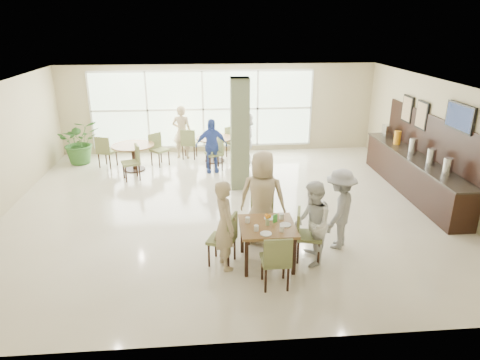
{
  "coord_description": "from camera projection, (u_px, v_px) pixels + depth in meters",
  "views": [
    {
      "loc": [
        -0.48,
        -9.12,
        4.1
      ],
      "look_at": [
        0.2,
        -1.2,
        1.1
      ],
      "focal_mm": 32.0,
      "sensor_mm": 36.0,
      "label": 1
    }
  ],
  "objects": [
    {
      "name": "ground",
      "position": [
        227.0,
        206.0,
        9.99
      ],
      "size": [
        10.0,
        10.0,
        0.0
      ],
      "primitive_type": "plane",
      "color": "beige",
      "rests_on": "ground"
    },
    {
      "name": "room_shell",
      "position": [
        226.0,
        135.0,
        9.39
      ],
      "size": [
        10.0,
        10.0,
        10.0
      ],
      "color": "white",
      "rests_on": "ground"
    },
    {
      "name": "window_bank",
      "position": [
        203.0,
        109.0,
        13.61
      ],
      "size": [
        7.0,
        0.04,
        7.0
      ],
      "color": "silver",
      "rests_on": "ground"
    },
    {
      "name": "column",
      "position": [
        240.0,
        135.0,
        10.64
      ],
      "size": [
        0.45,
        0.45,
        2.8
      ],
      "primitive_type": "cube",
      "color": "#6D7451",
      "rests_on": "ground"
    },
    {
      "name": "main_table",
      "position": [
        267.0,
        230.0,
        7.45
      ],
      "size": [
        0.96,
        0.96,
        0.75
      ],
      "color": "brown",
      "rests_on": "ground"
    },
    {
      "name": "round_table_left",
      "position": [
        133.0,
        150.0,
        12.2
      ],
      "size": [
        1.2,
        1.2,
        0.75
      ],
      "color": "brown",
      "rests_on": "ground"
    },
    {
      "name": "round_table_right",
      "position": [
        215.0,
        143.0,
        12.97
      ],
      "size": [
        1.1,
        1.1,
        0.75
      ],
      "color": "brown",
      "rests_on": "ground"
    },
    {
      "name": "chairs_main_table",
      "position": [
        266.0,
        238.0,
        7.56
      ],
      "size": [
        2.13,
        2.0,
        0.95
      ],
      "color": "olive",
      "rests_on": "ground"
    },
    {
      "name": "chairs_table_left",
      "position": [
        133.0,
        154.0,
        12.2
      ],
      "size": [
        2.13,
        1.76,
        0.95
      ],
      "color": "olive",
      "rests_on": "ground"
    },
    {
      "name": "chairs_table_right",
      "position": [
        213.0,
        146.0,
        12.99
      ],
      "size": [
        1.99,
        1.75,
        0.95
      ],
      "color": "olive",
      "rests_on": "ground"
    },
    {
      "name": "tabletop_clutter",
      "position": [
        269.0,
        222.0,
        7.38
      ],
      "size": [
        0.78,
        0.79,
        0.21
      ],
      "color": "white",
      "rests_on": "main_table"
    },
    {
      "name": "buffet_counter",
      "position": [
        414.0,
        171.0,
        10.64
      ],
      "size": [
        0.64,
        4.7,
        1.95
      ],
      "color": "black",
      "rests_on": "ground"
    },
    {
      "name": "wall_tv",
      "position": [
        460.0,
        117.0,
        9.06
      ],
      "size": [
        0.06,
        1.0,
        0.58
      ],
      "color": "black",
      "rests_on": "ground"
    },
    {
      "name": "framed_art_a",
      "position": [
        422.0,
        115.0,
        10.66
      ],
      "size": [
        0.05,
        0.55,
        0.7
      ],
      "color": "black",
      "rests_on": "ground"
    },
    {
      "name": "framed_art_b",
      "position": [
        407.0,
        109.0,
        11.41
      ],
      "size": [
        0.05,
        0.55,
        0.7
      ],
      "color": "black",
      "rests_on": "ground"
    },
    {
      "name": "potted_plant",
      "position": [
        80.0,
        142.0,
        12.76
      ],
      "size": [
        1.53,
        1.53,
        1.33
      ],
      "primitive_type": "imported",
      "rotation": [
        0.0,
        0.0,
        0.34
      ],
      "color": "#326528",
      "rests_on": "ground"
    },
    {
      "name": "teen_left",
      "position": [
        225.0,
        225.0,
        7.3
      ],
      "size": [
        0.52,
        0.66,
        1.61
      ],
      "primitive_type": "imported",
      "rotation": [
        0.0,
        0.0,
        1.83
      ],
      "color": "tan",
      "rests_on": "ground"
    },
    {
      "name": "teen_far",
      "position": [
        262.0,
        198.0,
        8.11
      ],
      "size": [
        1.0,
        0.72,
        1.84
      ],
      "primitive_type": "imported",
      "rotation": [
        0.0,
        0.0,
        2.87
      ],
      "color": "tan",
      "rests_on": "ground"
    },
    {
      "name": "teen_right",
      "position": [
        312.0,
        224.0,
        7.43
      ],
      "size": [
        0.66,
        0.81,
        1.53
      ],
      "primitive_type": "imported",
      "rotation": [
        0.0,
        0.0,
        -1.69
      ],
      "color": "white",
      "rests_on": "ground"
    },
    {
      "name": "teen_standing",
      "position": [
        340.0,
        209.0,
        7.97
      ],
      "size": [
        1.04,
        1.16,
        1.56
      ],
      "primitive_type": "imported",
      "rotation": [
        0.0,
        0.0,
        -2.16
      ],
      "color": "#959598",
      "rests_on": "ground"
    },
    {
      "name": "adult_a",
      "position": [
        211.0,
        146.0,
        12.0
      ],
      "size": [
        0.95,
        0.61,
        1.53
      ],
      "primitive_type": "imported",
      "rotation": [
        0.0,
        0.0,
        0.11
      ],
      "color": "#3B56B1",
      "rests_on": "ground"
    },
    {
      "name": "adult_b",
      "position": [
        246.0,
        137.0,
        12.9
      ],
      "size": [
        0.72,
        1.45,
        1.51
      ],
      "primitive_type": "imported",
      "rotation": [
        0.0,
        0.0,
        -1.66
      ],
      "color": "white",
      "rests_on": "ground"
    },
    {
      "name": "adult_standing",
      "position": [
        182.0,
        132.0,
        13.19
      ],
      "size": [
        0.68,
        0.52,
        1.66
      ],
      "primitive_type": "imported",
      "rotation": [
        0.0,
        0.0,
        2.92
      ],
      "color": "tan",
      "rests_on": "ground"
    }
  ]
}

